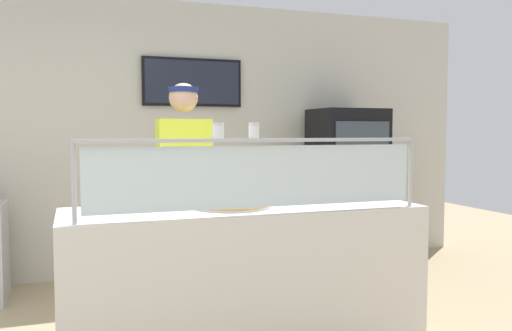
{
  "coord_description": "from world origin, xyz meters",
  "views": [
    {
      "loc": [
        0.1,
        -2.66,
        1.41
      ],
      "look_at": [
        1.17,
        0.38,
        1.2
      ],
      "focal_mm": 36.7,
      "sensor_mm": 36.0,
      "label": 1
    }
  ],
  "objects_px": {
    "pizza_server": "(230,201)",
    "pepper_flake_shaker": "(254,131)",
    "drink_fridge": "(347,188)",
    "pizza_tray": "(231,205)",
    "parmesan_shaker": "(218,132)",
    "worker_figure": "(185,187)"
  },
  "relations": [
    {
      "from": "pizza_server",
      "to": "pepper_flake_shaker",
      "type": "xyz_separation_m",
      "value": [
        0.05,
        -0.29,
        0.42
      ]
    },
    {
      "from": "drink_fridge",
      "to": "pizza_tray",
      "type": "bearing_deg",
      "value": -135.26
    },
    {
      "from": "parmesan_shaker",
      "to": "pepper_flake_shaker",
      "type": "relative_size",
      "value": 0.97
    },
    {
      "from": "parmesan_shaker",
      "to": "pepper_flake_shaker",
      "type": "bearing_deg",
      "value": -0.0
    },
    {
      "from": "pizza_server",
      "to": "drink_fridge",
      "type": "relative_size",
      "value": 0.17
    },
    {
      "from": "pepper_flake_shaker",
      "to": "worker_figure",
      "type": "xyz_separation_m",
      "value": [
        -0.18,
        1.02,
        -0.41
      ]
    },
    {
      "from": "pizza_tray",
      "to": "drink_fridge",
      "type": "height_order",
      "value": "drink_fridge"
    },
    {
      "from": "pizza_server",
      "to": "pepper_flake_shaker",
      "type": "distance_m",
      "value": 0.51
    },
    {
      "from": "worker_figure",
      "to": "drink_fridge",
      "type": "relative_size",
      "value": 1.07
    },
    {
      "from": "pizza_tray",
      "to": "drink_fridge",
      "type": "xyz_separation_m",
      "value": [
        1.79,
        1.77,
        -0.15
      ]
    },
    {
      "from": "drink_fridge",
      "to": "pepper_flake_shaker",
      "type": "bearing_deg",
      "value": -130.09
    },
    {
      "from": "worker_figure",
      "to": "pizza_tray",
      "type": "bearing_deg",
      "value": -79.11
    },
    {
      "from": "pizza_tray",
      "to": "worker_figure",
      "type": "xyz_separation_m",
      "value": [
        -0.14,
        0.72,
        0.04
      ]
    },
    {
      "from": "pepper_flake_shaker",
      "to": "worker_figure",
      "type": "height_order",
      "value": "worker_figure"
    },
    {
      "from": "parmesan_shaker",
      "to": "drink_fridge",
      "type": "distance_m",
      "value": 2.91
    },
    {
      "from": "pizza_tray",
      "to": "worker_figure",
      "type": "height_order",
      "value": "worker_figure"
    },
    {
      "from": "pizza_server",
      "to": "worker_figure",
      "type": "xyz_separation_m",
      "value": [
        -0.12,
        0.74,
        0.02
      ]
    },
    {
      "from": "pepper_flake_shaker",
      "to": "parmesan_shaker",
      "type": "bearing_deg",
      "value": 180.0
    },
    {
      "from": "parmesan_shaker",
      "to": "worker_figure",
      "type": "height_order",
      "value": "worker_figure"
    },
    {
      "from": "pizza_tray",
      "to": "pepper_flake_shaker",
      "type": "xyz_separation_m",
      "value": [
        0.04,
        -0.31,
        0.44
      ]
    },
    {
      "from": "drink_fridge",
      "to": "parmesan_shaker",
      "type": "bearing_deg",
      "value": -133.22
    },
    {
      "from": "pizza_server",
      "to": "drink_fridge",
      "type": "bearing_deg",
      "value": 33.13
    }
  ]
}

